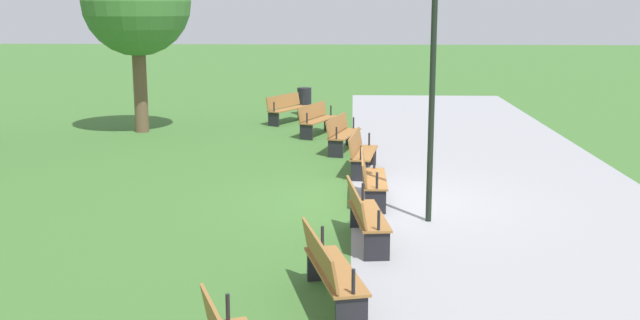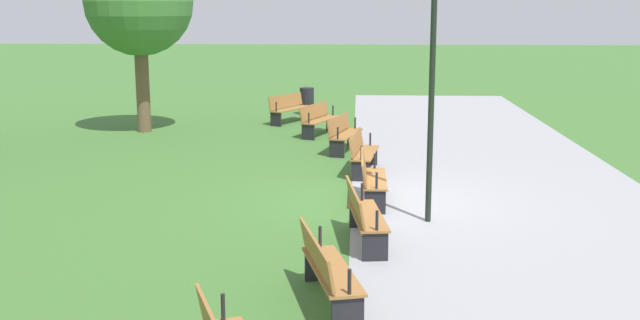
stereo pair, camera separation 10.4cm
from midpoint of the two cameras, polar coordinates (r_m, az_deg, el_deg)
name	(u,v)px [view 2 (the right image)]	position (r m, az deg, el deg)	size (l,w,h in m)	color
ground_plane	(374,202)	(14.32, 4.32, -3.18)	(120.00, 120.00, 0.00)	#3D6B2D
path_paving	(511,203)	(14.61, 14.47, -3.21)	(34.91, 6.00, 0.01)	#939399
bench_0	(289,108)	(23.96, -2.23, 3.97)	(1.83, 1.28, 0.89)	#996633
bench_1	(318,119)	(21.60, 0.02, 3.15)	(1.87, 1.10, 0.89)	#996633
bench_2	(343,133)	(19.17, 1.94, 2.06)	(1.88, 0.90, 0.89)	#996633
bench_3	(362,152)	(16.70, 3.38, 0.63)	(1.87, 0.69, 0.89)	#996633
bench_4	(371,177)	(14.21, 4.07, -1.32)	(1.82, 0.47, 0.89)	#996633
bench_5	(363,214)	(11.73, 3.54, -4.09)	(1.87, 0.69, 0.89)	#996633
bench_6	(326,268)	(9.34, 0.81, -8.21)	(1.88, 0.90, 0.89)	#996633
tree_0	(139,3)	(22.57, -13.44, 11.51)	(3.10, 3.10, 5.32)	brown
lamp_post	(433,47)	(12.66, 8.79, 8.49)	(0.32, 0.32, 4.34)	black
trash_bin	(307,101)	(25.76, -0.88, 4.48)	(0.48, 0.48, 0.92)	black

